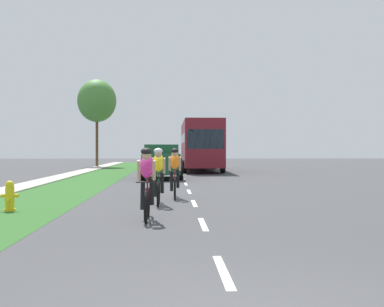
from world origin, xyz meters
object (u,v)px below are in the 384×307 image
object	(u,v)px
cyclist_distant	(175,173)
bus_maroon	(200,143)
suv_dark_green	(162,161)
cyclist_trailing	(158,176)
pickup_red	(165,155)
street_tree_far	(97,101)
cyclist_lead	(147,183)
sedan_silver	(165,156)
fire_hydrant_yellow	(10,196)

from	to	relation	value
cyclist_distant	bus_maroon	world-z (taller)	bus_maroon
suv_dark_green	bus_maroon	world-z (taller)	bus_maroon
bus_maroon	cyclist_trailing	bearing A→B (deg)	-96.24
cyclist_distant	cyclist_trailing	bearing A→B (deg)	-103.85
pickup_red	street_tree_far	xyz separation A→B (m)	(-5.82, -20.28, 5.00)
pickup_red	street_tree_far	size ratio (longest dim) A/B	0.66
cyclist_lead	pickup_red	distance (m)	54.20
cyclist_distant	sedan_silver	xyz separation A→B (m)	(-0.73, 39.85, -0.04)
cyclist_trailing	pickup_red	world-z (taller)	pickup_red
fire_hydrant_yellow	pickup_red	bearing A→B (deg)	86.41
fire_hydrant_yellow	suv_dark_green	bearing A→B (deg)	75.67
cyclist_lead	sedan_silver	bearing A→B (deg)	90.12
cyclist_lead	pickup_red	xyz separation A→B (m)	(-0.21, 54.20, 0.02)
suv_dark_green	sedan_silver	world-z (taller)	suv_dark_green
pickup_red	cyclist_lead	bearing A→B (deg)	-89.78
cyclist_trailing	cyclist_distant	distance (m)	1.94
cyclist_distant	suv_dark_green	xyz separation A→B (m)	(-0.60, 10.74, 0.14)
suv_dark_green	street_tree_far	bearing A→B (deg)	108.36
bus_maroon	street_tree_far	bearing A→B (deg)	135.70
cyclist_lead	sedan_silver	distance (m)	44.73
bus_maroon	pickup_red	xyz separation A→B (m)	(-2.84, 28.73, -1.15)
cyclist_distant	suv_dark_green	bearing A→B (deg)	93.19
fire_hydrant_yellow	suv_dark_green	xyz separation A→B (m)	(3.54, 13.84, 0.58)
cyclist_distant	suv_dark_green	size ratio (longest dim) A/B	0.37
fire_hydrant_yellow	cyclist_distant	world-z (taller)	cyclist_distant
cyclist_trailing	cyclist_distant	world-z (taller)	same
cyclist_distant	pickup_red	xyz separation A→B (m)	(-0.85, 49.32, 0.02)
fire_hydrant_yellow	street_tree_far	xyz separation A→B (m)	(-2.54, 32.14, 5.45)
fire_hydrant_yellow	suv_dark_green	distance (m)	14.29
cyclist_lead	pickup_red	size ratio (longest dim) A/B	0.34
cyclist_trailing	suv_dark_green	bearing A→B (deg)	90.61
suv_dark_green	sedan_silver	xyz separation A→B (m)	(-0.13, 29.11, -0.18)
bus_maroon	street_tree_far	xyz separation A→B (m)	(-8.66, 8.45, 3.85)
cyclist_trailing	suv_dark_green	world-z (taller)	suv_dark_green
pickup_red	street_tree_far	distance (m)	21.69
sedan_silver	pickup_red	size ratio (longest dim) A/B	0.84
cyclist_lead	bus_maroon	xyz separation A→B (m)	(2.63, 25.46, 1.17)
fire_hydrant_yellow	pickup_red	xyz separation A→B (m)	(3.29, 52.42, 0.46)
street_tree_far	bus_maroon	bearing A→B (deg)	-44.30
fire_hydrant_yellow	bus_maroon	distance (m)	24.52
cyclist_trailing	bus_maroon	world-z (taller)	bus_maroon
cyclist_trailing	sedan_silver	world-z (taller)	cyclist_trailing
cyclist_lead	bus_maroon	bearing A→B (deg)	84.10
fire_hydrant_yellow	cyclist_lead	size ratio (longest dim) A/B	0.44
fire_hydrant_yellow	sedan_silver	distance (m)	43.09
cyclist_trailing	pickup_red	size ratio (longest dim) A/B	0.34
cyclist_distant	sedan_silver	bearing A→B (deg)	91.05
cyclist_lead	sedan_silver	world-z (taller)	cyclist_lead
fire_hydrant_yellow	cyclist_lead	distance (m)	3.95
street_tree_far	suv_dark_green	bearing A→B (deg)	-71.64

